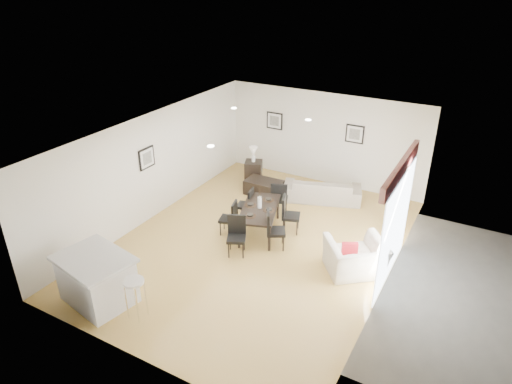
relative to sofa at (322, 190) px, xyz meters
The scene contains 26 objects.
ground 2.90m from the sofa, 99.42° to the right, with size 8.00×8.00×0.00m, color tan.
wall_back 1.62m from the sofa, 112.32° to the left, with size 6.00×0.04×2.70m, color white.
wall_front 6.94m from the sofa, 93.95° to the right, with size 6.00×0.04×2.70m, color white.
wall_left 4.61m from the sofa, 140.63° to the right, with size 0.04×8.00×2.70m, color white.
wall_right 3.95m from the sofa, 48.42° to the right, with size 0.04×8.00×2.70m, color white.
ceiling 3.75m from the sofa, 99.42° to the right, with size 6.00×8.00×0.02m, color white.
sofa is the anchor object (origin of this frame).
armchair 3.38m from the sofa, 56.77° to the right, with size 1.16×1.02×0.75m, color beige.
dining_table 2.48m from the sofa, 106.11° to the right, with size 1.29×1.79×0.67m.
dining_chair_wnear 3.03m from the sofa, 114.61° to the right, with size 0.47×0.47×0.85m.
dining_chair_wfar 2.32m from the sofa, 122.92° to the right, with size 0.45×0.45×0.85m.
dining_chair_enear 2.82m from the sofa, 92.16° to the right, with size 0.57×0.57×0.93m.
dining_chair_efar 2.00m from the sofa, 93.22° to the right, with size 0.54×0.54×0.94m.
dining_chair_head 3.45m from the sofa, 102.01° to the right, with size 0.55×0.55×0.91m.
dining_chair_foot 1.53m from the sofa, 115.70° to the right, with size 0.54×0.54×0.94m.
vase 2.54m from the sofa, 106.11° to the right, with size 0.78×1.20×0.61m.
coffee_table 1.64m from the sofa, 163.11° to the right, with size 1.04×0.62×0.41m, color black.
side_table 2.24m from the sofa, behind, with size 0.49×0.49×0.65m, color black.
table_lamp 2.33m from the sofa, behind, with size 0.24×0.24×0.46m.
cushion 3.43m from the sofa, 59.28° to the right, with size 0.33×0.10×0.33m, color maroon.
kitchen_island 6.46m from the sofa, 109.77° to the right, with size 1.57×1.32×0.98m.
bar_stool 6.21m from the sofa, 101.32° to the right, with size 0.37×0.37×0.82m.
framed_print_back_left 2.71m from the sofa, 151.59° to the left, with size 0.52×0.04×0.52m.
framed_print_back_right 1.80m from the sofa, 69.13° to the left, with size 0.52×0.04×0.52m.
framed_print_left_wall 4.79m from the sofa, 138.47° to the right, with size 0.04×0.52×0.52m.
sliding_door 3.81m from the sofa, 45.75° to the right, with size 0.12×2.70×2.57m.
Camera 1 is at (4.35, -7.91, 5.83)m, focal length 32.00 mm.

